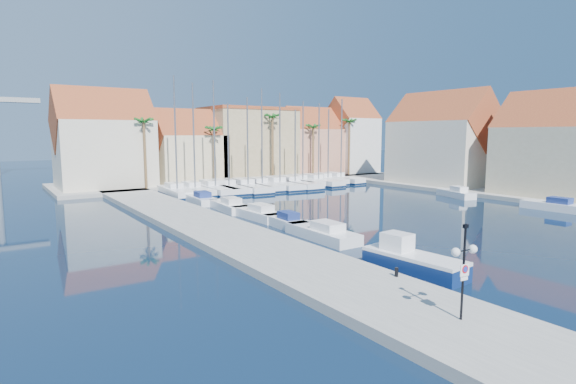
% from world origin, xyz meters
% --- Properties ---
extents(ground, '(260.00, 260.00, 0.00)m').
position_xyz_m(ground, '(0.00, 0.00, 0.00)').
color(ground, '#081C30').
rests_on(ground, ground).
extents(quay_west, '(6.00, 77.00, 0.50)m').
position_xyz_m(quay_west, '(-9.00, 13.50, 0.25)').
color(quay_west, gray).
rests_on(quay_west, ground).
extents(shore_north, '(54.00, 16.00, 0.50)m').
position_xyz_m(shore_north, '(10.00, 48.00, 0.25)').
color(shore_north, gray).
rests_on(shore_north, ground).
extents(shore_east, '(12.00, 60.00, 0.50)m').
position_xyz_m(shore_east, '(32.00, 15.00, 0.25)').
color(shore_east, gray).
rests_on(shore_east, ground).
extents(lamp_post, '(1.31, 0.44, 3.86)m').
position_xyz_m(lamp_post, '(-8.56, -7.82, 3.04)').
color(lamp_post, black).
rests_on(lamp_post, quay_west).
extents(bollard, '(0.19, 0.19, 0.47)m').
position_xyz_m(bollard, '(-6.60, -2.66, 0.74)').
color(bollard, black).
rests_on(bollard, quay_west).
extents(fishing_boat, '(2.48, 6.07, 2.07)m').
position_xyz_m(fishing_boat, '(-4.13, -1.51, 0.69)').
color(fishing_boat, navy).
rests_on(fishing_boat, ground).
extents(motorboat_west_0, '(2.29, 6.81, 1.40)m').
position_xyz_m(motorboat_west_0, '(-3.32, 7.53, 0.51)').
color(motorboat_west_0, white).
rests_on(motorboat_west_0, ground).
extents(motorboat_west_1, '(1.98, 5.30, 1.40)m').
position_xyz_m(motorboat_west_1, '(-3.27, 12.54, 0.51)').
color(motorboat_west_1, white).
rests_on(motorboat_west_1, ground).
extents(motorboat_west_2, '(2.31, 6.58, 1.40)m').
position_xyz_m(motorboat_west_2, '(-3.17, 17.31, 0.51)').
color(motorboat_west_2, white).
rests_on(motorboat_west_2, ground).
extents(motorboat_west_3, '(2.53, 6.52, 1.40)m').
position_xyz_m(motorboat_west_3, '(-3.41, 22.64, 0.51)').
color(motorboat_west_3, white).
rests_on(motorboat_west_3, ground).
extents(motorboat_west_4, '(2.48, 6.33, 1.40)m').
position_xyz_m(motorboat_west_4, '(-3.90, 28.65, 0.51)').
color(motorboat_west_4, white).
rests_on(motorboat_west_4, ground).
extents(motorboat_east_0, '(2.04, 5.94, 1.40)m').
position_xyz_m(motorboat_east_0, '(24.00, 4.13, 0.51)').
color(motorboat_east_0, white).
rests_on(motorboat_east_0, ground).
extents(motorboat_east_1, '(3.19, 5.68, 1.40)m').
position_xyz_m(motorboat_east_1, '(23.98, 15.58, 0.51)').
color(motorboat_east_1, white).
rests_on(motorboat_east_1, ground).
extents(sailboat_0, '(2.92, 9.30, 14.72)m').
position_xyz_m(sailboat_0, '(-4.13, 35.93, 0.64)').
color(sailboat_0, white).
rests_on(sailboat_0, ground).
extents(sailboat_1, '(2.48, 8.91, 14.00)m').
position_xyz_m(sailboat_1, '(-1.76, 36.01, 0.63)').
color(sailboat_1, white).
rests_on(sailboat_1, ground).
extents(sailboat_2, '(3.21, 10.97, 14.47)m').
position_xyz_m(sailboat_2, '(1.12, 36.23, 0.60)').
color(sailboat_2, white).
rests_on(sailboat_2, ground).
extents(sailboat_3, '(3.69, 11.15, 11.74)m').
position_xyz_m(sailboat_3, '(3.11, 36.19, 0.56)').
color(sailboat_3, white).
rests_on(sailboat_3, ground).
extents(sailboat_4, '(3.83, 11.45, 12.52)m').
position_xyz_m(sailboat_4, '(5.64, 35.55, 0.57)').
color(sailboat_4, white).
rests_on(sailboat_4, ground).
extents(sailboat_5, '(3.30, 10.10, 13.81)m').
position_xyz_m(sailboat_5, '(7.99, 35.70, 0.60)').
color(sailboat_5, white).
rests_on(sailboat_5, ground).
extents(sailboat_6, '(3.72, 11.36, 13.34)m').
position_xyz_m(sailboat_6, '(10.82, 35.60, 0.58)').
color(sailboat_6, white).
rests_on(sailboat_6, ground).
extents(sailboat_7, '(3.04, 11.30, 11.11)m').
position_xyz_m(sailboat_7, '(13.19, 35.32, 0.55)').
color(sailboat_7, white).
rests_on(sailboat_7, ground).
extents(sailboat_8, '(2.86, 9.45, 12.43)m').
position_xyz_m(sailboat_8, '(15.39, 36.33, 0.59)').
color(sailboat_8, white).
rests_on(sailboat_8, ground).
extents(sailboat_9, '(3.00, 10.36, 12.17)m').
position_xyz_m(sailboat_9, '(17.83, 35.74, 0.58)').
color(sailboat_9, white).
rests_on(sailboat_9, ground).
extents(sailboat_10, '(2.47, 8.71, 11.44)m').
position_xyz_m(sailboat_10, '(20.32, 36.43, 0.59)').
color(sailboat_10, white).
rests_on(sailboat_10, ground).
extents(sailboat_11, '(3.09, 9.60, 13.07)m').
position_xyz_m(sailboat_11, '(22.85, 36.41, 0.60)').
color(sailboat_11, white).
rests_on(sailboat_11, ground).
extents(building_0, '(12.30, 9.00, 13.50)m').
position_xyz_m(building_0, '(-10.00, 47.00, 6.52)').
color(building_0, beige).
rests_on(building_0, shore_north).
extents(building_1, '(10.30, 8.00, 11.00)m').
position_xyz_m(building_1, '(2.00, 47.00, 5.30)').
color(building_1, beige).
rests_on(building_1, shore_north).
extents(building_2, '(14.20, 10.20, 11.50)m').
position_xyz_m(building_2, '(13.00, 48.00, 6.26)').
color(building_2, tan).
rests_on(building_2, shore_north).
extents(building_3, '(10.30, 8.00, 12.00)m').
position_xyz_m(building_3, '(25.00, 47.00, 5.86)').
color(building_3, tan).
rests_on(building_3, shore_north).
extents(building_4, '(8.30, 8.00, 14.00)m').
position_xyz_m(building_4, '(34.00, 46.00, 6.97)').
color(building_4, silver).
rests_on(building_4, shore_north).
extents(building_5, '(9.00, 12.30, 12.50)m').
position_xyz_m(building_5, '(32.00, 8.00, 5.96)').
color(building_5, beige).
rests_on(building_5, shore_east).
extents(building_6, '(9.00, 14.30, 13.50)m').
position_xyz_m(building_6, '(32.00, 24.00, 6.52)').
color(building_6, beige).
rests_on(building_6, shore_east).
extents(palm_0, '(2.60, 2.60, 10.15)m').
position_xyz_m(palm_0, '(-6.00, 42.00, 9.08)').
color(palm_0, brown).
rests_on(palm_0, shore_north).
extents(palm_1, '(2.60, 2.60, 9.15)m').
position_xyz_m(palm_1, '(4.00, 42.00, 8.14)').
color(palm_1, brown).
rests_on(palm_1, shore_north).
extents(palm_2, '(2.60, 2.60, 11.15)m').
position_xyz_m(palm_2, '(14.00, 42.00, 10.02)').
color(palm_2, brown).
rests_on(palm_2, shore_north).
extents(palm_3, '(2.60, 2.60, 9.65)m').
position_xyz_m(palm_3, '(22.00, 42.00, 8.61)').
color(palm_3, brown).
rests_on(palm_3, shore_north).
extents(palm_4, '(2.60, 2.60, 10.65)m').
position_xyz_m(palm_4, '(30.00, 42.00, 9.55)').
color(palm_4, brown).
rests_on(palm_4, shore_north).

